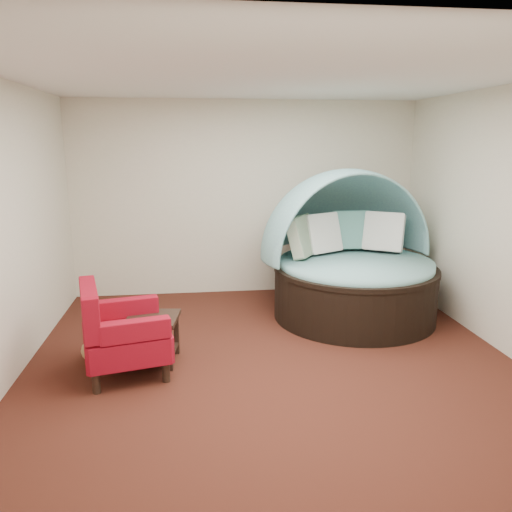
{
  "coord_description": "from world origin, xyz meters",
  "views": [
    {
      "loc": [
        -0.77,
        -4.75,
        2.23
      ],
      "look_at": [
        -0.09,
        0.6,
        0.98
      ],
      "focal_mm": 35.0,
      "sensor_mm": 36.0,
      "label": 1
    }
  ],
  "objects": [
    {
      "name": "floor",
      "position": [
        0.0,
        0.0,
        0.0
      ],
      "size": [
        5.0,
        5.0,
        0.0
      ],
      "primitive_type": "plane",
      "color": "#471D14",
      "rests_on": "ground"
    },
    {
      "name": "wall_back",
      "position": [
        0.0,
        2.5,
        1.4
      ],
      "size": [
        5.0,
        0.0,
        5.0
      ],
      "primitive_type": "plane",
      "rotation": [
        1.57,
        0.0,
        0.0
      ],
      "color": "beige",
      "rests_on": "floor"
    },
    {
      "name": "wall_front",
      "position": [
        0.0,
        -2.5,
        1.4
      ],
      "size": [
        5.0,
        0.0,
        5.0
      ],
      "primitive_type": "plane",
      "rotation": [
        -1.57,
        0.0,
        0.0
      ],
      "color": "beige",
      "rests_on": "floor"
    },
    {
      "name": "wall_left",
      "position": [
        -2.5,
        0.0,
        1.4
      ],
      "size": [
        0.0,
        5.0,
        5.0
      ],
      "primitive_type": "plane",
      "rotation": [
        1.57,
        0.0,
        1.57
      ],
      "color": "beige",
      "rests_on": "floor"
    },
    {
      "name": "wall_right",
      "position": [
        2.5,
        0.0,
        1.4
      ],
      "size": [
        0.0,
        5.0,
        5.0
      ],
      "primitive_type": "plane",
      "rotation": [
        1.57,
        0.0,
        -1.57
      ],
      "color": "beige",
      "rests_on": "floor"
    },
    {
      "name": "ceiling",
      "position": [
        0.0,
        0.0,
        2.8
      ],
      "size": [
        5.0,
        5.0,
        0.0
      ],
      "primitive_type": "plane",
      "rotation": [
        3.14,
        0.0,
        0.0
      ],
      "color": "white",
      "rests_on": "wall_back"
    },
    {
      "name": "canopy_daybed",
      "position": [
        1.23,
        1.3,
        0.88
      ],
      "size": [
        2.53,
        2.47,
        1.89
      ],
      "rotation": [
        0.0,
        0.0,
        0.22
      ],
      "color": "black",
      "rests_on": "floor"
    },
    {
      "name": "pet_basket",
      "position": [
        -1.67,
        0.24,
        0.11
      ],
      "size": [
        0.76,
        0.76,
        0.2
      ],
      "rotation": [
        0.0,
        0.0,
        0.36
      ],
      "color": "olive",
      "rests_on": "floor"
    },
    {
      "name": "red_armchair",
      "position": [
        -1.51,
        -0.11,
        0.43
      ],
      "size": [
        0.95,
        0.95,
        0.93
      ],
      "rotation": [
        0.0,
        0.0,
        0.23
      ],
      "color": "black",
      "rests_on": "floor"
    },
    {
      "name": "side_table",
      "position": [
        -1.21,
        0.13,
        0.32
      ],
      "size": [
        0.57,
        0.57,
        0.49
      ],
      "rotation": [
        0.0,
        0.0,
        -0.13
      ],
      "color": "black",
      "rests_on": "floor"
    }
  ]
}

